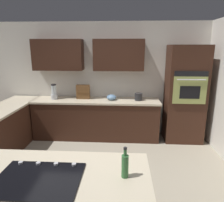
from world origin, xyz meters
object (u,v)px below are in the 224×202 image
at_px(wall_oven, 185,94).
at_px(spice_rack, 83,92).
at_px(kettle, 138,97).
at_px(mixing_bowl, 111,97).
at_px(cooktop, 38,179).
at_px(second_bottle, 125,165).
at_px(blender, 54,93).

bearing_deg(wall_oven, spice_rack, -2.14).
relative_size(wall_oven, kettle, 12.52).
bearing_deg(wall_oven, mixing_bowl, -0.36).
bearing_deg(mixing_bowl, cooktop, 80.87).
xyz_separation_m(wall_oven, cooktop, (2.07, 2.92, -0.14)).
bearing_deg(kettle, second_bottle, 83.96).
bearing_deg(kettle, mixing_bowl, 0.00).
bearing_deg(second_bottle, blender, -60.63).
height_order(wall_oven, kettle, wall_oven).
relative_size(blender, kettle, 2.06).
xyz_separation_m(mixing_bowl, second_bottle, (-0.30, 2.84, 0.06)).
xyz_separation_m(blender, mixing_bowl, (-1.30, 0.00, -0.09)).
xyz_separation_m(wall_oven, second_bottle, (1.30, 2.83, -0.03)).
height_order(wall_oven, second_bottle, wall_oven).
height_order(wall_oven, spice_rack, wall_oven).
bearing_deg(mixing_bowl, second_bottle, 96.01).
height_order(cooktop, spice_rack, spice_rack).
bearing_deg(spice_rack, blender, 6.50).
xyz_separation_m(mixing_bowl, spice_rack, (0.65, -0.07, 0.10)).
height_order(wall_oven, cooktop, wall_oven).
distance_m(blender, second_bottle, 3.26).
bearing_deg(second_bottle, kettle, -96.04).
height_order(kettle, second_bottle, second_bottle).
xyz_separation_m(blender, second_bottle, (-1.60, 2.84, -0.03)).
bearing_deg(blender, second_bottle, 119.37).
relative_size(mixing_bowl, kettle, 1.30).
height_order(cooktop, second_bottle, second_bottle).
relative_size(cooktop, blender, 2.21).
xyz_separation_m(spice_rack, second_bottle, (-0.95, 2.92, -0.04)).
distance_m(cooktop, second_bottle, 0.78).
bearing_deg(kettle, blender, -0.00).
bearing_deg(blender, mixing_bowl, 180.00).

